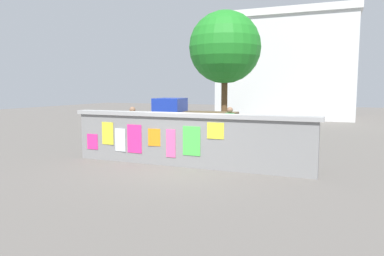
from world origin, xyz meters
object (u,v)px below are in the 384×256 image
Objects in this scene: person_walking at (133,124)px; tree_roadside at (225,48)px; person_bystander at (230,124)px; bicycle_far at (282,139)px; motorcycle at (168,141)px; auto_rickshaw_truck at (191,120)px; bicycle_near at (253,148)px.

person_walking is 0.24× the size of tree_roadside.
person_walking is at bearing -160.36° from person_bystander.
person_bystander is (-1.69, -1.39, 0.62)m from bicycle_far.
person_bystander reaches higher than motorcycle.
person_walking is at bearing -152.80° from bicycle_far.
motorcycle is 1.12× the size of bicycle_far.
person_walking is 3.55m from person_bystander.
auto_rickshaw_truck is 2.30× the size of person_bystander.
bicycle_near is 1.04× the size of person_bystander.
bicycle_far reaches higher than motorcycle.
bicycle_near is 2.53m from bicycle_far.
motorcycle is at bearing -81.01° from auto_rickshaw_truck.
bicycle_near is at bearing -67.05° from tree_roadside.
bicycle_far is at bearing 76.75° from bicycle_near.
auto_rickshaw_truck is 4.82m from bicycle_near.
bicycle_far is at bearing 27.20° from person_walking.
bicycle_near is at bearing -43.99° from person_bystander.
person_bystander is at bearing -71.33° from tree_roadside.
tree_roadside reaches higher than person_bystander.
motorcycle is (0.55, -3.49, -0.44)m from auto_rickshaw_truck.
person_walking is (-1.49, 0.12, 0.52)m from motorcycle.
tree_roadside is (-0.18, 5.50, 3.72)m from auto_rickshaw_truck.
tree_roadside is (-0.73, 8.99, 4.16)m from motorcycle.
tree_roadside is (-3.70, 8.74, 4.26)m from bicycle_near.
tree_roadside is at bearing 108.67° from person_bystander.
person_bystander is at bearing -42.02° from auto_rickshaw_truck.
auto_rickshaw_truck reaches higher than person_walking.
bicycle_far is 0.25× the size of tree_roadside.
tree_roadside reaches higher than motorcycle.
person_bystander is (2.41, -2.17, 0.09)m from auto_rickshaw_truck.
motorcycle is at bearing -175.31° from bicycle_near.
bicycle_near is 1.00× the size of bicycle_far.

